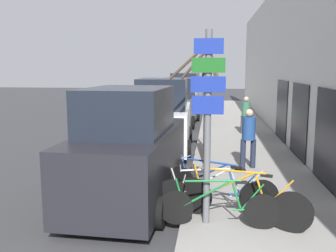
{
  "coord_description": "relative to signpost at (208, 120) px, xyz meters",
  "views": [
    {
      "loc": [
        1.53,
        -2.18,
        2.91
      ],
      "look_at": [
        0.46,
        6.83,
        1.5
      ],
      "focal_mm": 40.0,
      "sensor_mm": 36.0,
      "label": 1
    }
  ],
  "objects": [
    {
      "name": "parked_car_1",
      "position": [
        -1.64,
        6.66,
        -0.89
      ],
      "size": [
        2.17,
        4.51,
        2.55
      ],
      "rotation": [
        0.0,
        0.0,
        0.04
      ],
      "color": "silver",
      "rests_on": "ground"
    },
    {
      "name": "bicycle_1",
      "position": [
        0.6,
        0.09,
        -1.46
      ],
      "size": [
        2.35,
        0.92,
        0.98
      ],
      "rotation": [
        0.0,
        0.0,
        1.21
      ],
      "color": "black",
      "rests_on": "sidewalk_curb"
    },
    {
      "name": "parked_car_2",
      "position": [
        -1.66,
        12.64,
        -0.94
      ],
      "size": [
        2.13,
        4.6,
        2.41
      ],
      "rotation": [
        0.0,
        0.0,
        -0.05
      ],
      "color": "#51565B",
      "rests_on": "ground"
    },
    {
      "name": "street_tree",
      "position": [
        -0.11,
        4.15,
        -0.17
      ],
      "size": [
        1.39,
        1.77,
        3.47
      ],
      "color": "#3D2D23",
      "rests_on": "sidewalk_curb"
    },
    {
      "name": "ground_plane",
      "position": [
        -1.46,
        6.97,
        -2.02
      ],
      "size": [
        80.0,
        80.0,
        0.0
      ],
      "primitive_type": "plane",
      "color": "#333335"
    },
    {
      "name": "bicycle_2",
      "position": [
        0.19,
        0.53,
        -1.49
      ],
      "size": [
        2.38,
        0.44,
        0.9
      ],
      "rotation": [
        0.0,
        0.0,
        1.68
      ],
      "color": "black",
      "rests_on": "sidewalk_curb"
    },
    {
      "name": "bicycle_0",
      "position": [
        0.22,
        -0.14,
        -1.5
      ],
      "size": [
        2.13,
        0.44,
        0.87
      ],
      "rotation": [
        0.0,
        0.0,
        1.56
      ],
      "color": "black",
      "rests_on": "sidewalk_curb"
    },
    {
      "name": "parked_car_3",
      "position": [
        -1.66,
        18.03,
        -0.86
      ],
      "size": [
        2.17,
        4.77,
        2.57
      ],
      "rotation": [
        0.0,
        0.0,
        -0.05
      ],
      "color": "#B2B7BC",
      "rests_on": "ground"
    },
    {
      "name": "bicycle_3",
      "position": [
        0.18,
        0.74,
        -1.46
      ],
      "size": [
        2.05,
        1.41,
        0.96
      ],
      "rotation": [
        0.0,
        0.0,
        0.97
      ],
      "color": "black",
      "rests_on": "sidewalk_curb"
    },
    {
      "name": "pedestrian_far",
      "position": [
        1.49,
        9.5,
        -0.97
      ],
      "size": [
        0.41,
        0.35,
        1.57
      ],
      "rotation": [
        0.0,
        0.0,
        2.97
      ],
      "color": "#333338",
      "rests_on": "sidewalk_curb"
    },
    {
      "name": "sidewalk_curb",
      "position": [
        1.14,
        9.77,
        -1.95
      ],
      "size": [
        3.2,
        32.0,
        0.15
      ],
      "color": "gray",
      "rests_on": "ground"
    },
    {
      "name": "signpost",
      "position": [
        0.0,
        0.0,
        0.0
      ],
      "size": [
        0.59,
        0.14,
        3.4
      ],
      "color": "#595B60",
      "rests_on": "sidewalk_curb"
    },
    {
      "name": "pedestrian_near",
      "position": [
        1.09,
        3.92,
        -0.92
      ],
      "size": [
        0.43,
        0.37,
        1.65
      ],
      "rotation": [
        0.0,
        0.0,
        0.16
      ],
      "color": "#1E2338",
      "rests_on": "sidewalk_curb"
    },
    {
      "name": "building_facade",
      "position": [
        2.89,
        9.69,
        1.2
      ],
      "size": [
        0.23,
        32.0,
        6.5
      ],
      "color": "silver",
      "rests_on": "ground"
    },
    {
      "name": "parked_car_0",
      "position": [
        -1.69,
        1.39,
        -0.9
      ],
      "size": [
        2.19,
        4.57,
        2.5
      ],
      "rotation": [
        0.0,
        0.0,
        -0.05
      ],
      "color": "black",
      "rests_on": "ground"
    }
  ]
}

